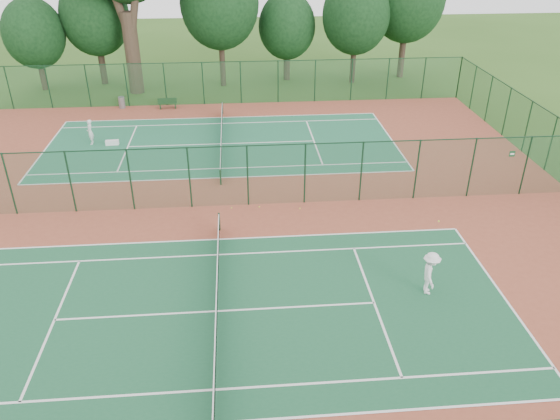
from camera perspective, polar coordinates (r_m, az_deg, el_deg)
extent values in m
plane|color=#30571B|center=(29.97, -6.25, 0.45)|extent=(120.00, 120.00, 0.00)
cube|color=brown|center=(29.96, -6.25, 0.46)|extent=(40.00, 36.00, 0.01)
cube|color=#1B5635|center=(22.44, -6.53, -10.46)|extent=(23.77, 10.97, 0.01)
cube|color=#206644|center=(38.12, -6.08, 6.89)|extent=(23.77, 10.97, 0.01)
cube|color=#1B512D|center=(46.10, -6.08, 13.06)|extent=(40.00, 0.02, 3.50)
cube|color=#13351F|center=(45.67, -6.20, 15.13)|extent=(40.00, 0.05, 0.05)
cube|color=#164428|center=(29.18, -6.43, 3.48)|extent=(40.00, 0.02, 3.50)
cube|color=#133620|center=(28.49, -6.61, 6.59)|extent=(40.00, 0.05, 0.05)
cylinder|color=#12321A|center=(27.46, -6.36, -1.22)|extent=(0.10, 0.10, 0.97)
cube|color=black|center=(22.15, -6.60, -9.52)|extent=(0.02, 12.80, 0.85)
cube|color=silver|center=(21.88, -6.66, -8.63)|extent=(0.04, 12.80, 0.06)
cylinder|color=#12321A|center=(32.07, -6.23, 3.42)|extent=(0.10, 0.10, 0.97)
cylinder|color=#12321A|center=(43.98, -6.03, 10.57)|extent=(0.10, 0.10, 0.97)
cube|color=black|center=(37.95, -6.12, 7.55)|extent=(0.02, 12.80, 0.85)
cube|color=silver|center=(37.80, -6.15, 8.16)|extent=(0.04, 12.80, 0.06)
imported|color=white|center=(23.54, 15.42, -6.38)|extent=(0.95, 1.37, 1.94)
imported|color=silver|center=(39.81, -19.22, 7.72)|extent=(0.50, 0.68, 1.71)
cylinder|color=slate|center=(46.92, -16.21, 10.74)|extent=(0.52, 0.52, 0.92)
cube|color=#123316|center=(46.03, -12.41, 10.56)|extent=(0.11, 0.41, 0.45)
cube|color=#123316|center=(45.96, -10.88, 10.69)|extent=(0.11, 0.41, 0.45)
cube|color=#123316|center=(45.91, -11.67, 10.92)|extent=(1.54, 0.52, 0.05)
cube|color=#123316|center=(45.65, -11.71, 11.12)|extent=(1.51, 0.15, 0.45)
cube|color=white|center=(39.41, -17.13, 6.75)|extent=(0.90, 0.39, 0.33)
sphere|color=#D0DB32|center=(29.60, -5.08, 0.23)|extent=(0.06, 0.06, 0.06)
sphere|color=#E1EE37|center=(29.46, 2.10, 0.19)|extent=(0.07, 0.07, 0.07)
sphere|color=#D0DE33|center=(29.60, -2.17, 0.34)|extent=(0.08, 0.08, 0.08)
cylinder|color=#36271D|center=(50.24, -15.15, 15.53)|extent=(1.25, 1.25, 6.81)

